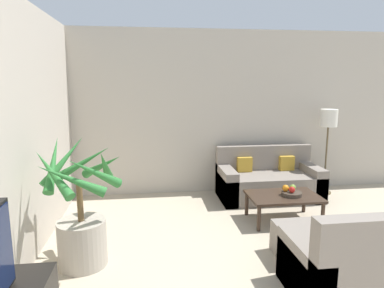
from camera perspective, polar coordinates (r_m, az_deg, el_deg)
wall_back at (r=5.93m, az=10.17°, el=5.23°), size 7.60×0.06×2.70m
potted_palm at (r=3.72m, az=-17.96°, el=-11.98°), size 0.89×0.90×1.34m
sofa_loveseat at (r=5.71m, az=12.58°, el=-6.06°), size 1.60×0.80×0.82m
floor_lamp at (r=6.04m, az=21.78°, el=3.05°), size 0.27×0.27×1.42m
coffee_table at (r=4.82m, az=15.02°, el=-8.73°), size 0.94×0.63×0.36m
fruit_bowl at (r=4.80m, az=16.27°, el=-7.97°), size 0.27×0.27×0.05m
apple_red at (r=4.75m, az=16.33°, el=-7.32°), size 0.08×0.08×0.08m
apple_green at (r=4.84m, az=16.43°, el=-6.97°), size 0.08×0.08×0.08m
orange_fruit at (r=4.79m, az=15.34°, el=-7.09°), size 0.09×0.09×0.09m
armchair at (r=3.37m, az=23.47°, el=-18.63°), size 0.80×0.79×0.87m
ottoman at (r=3.99m, az=17.95°, el=-15.21°), size 0.56×0.47×0.35m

